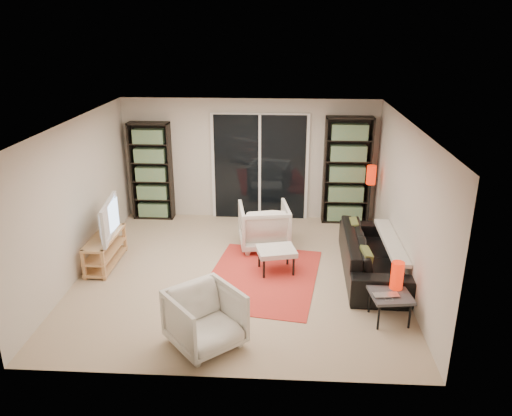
% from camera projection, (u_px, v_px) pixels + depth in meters
% --- Properties ---
extents(floor, '(5.00, 5.00, 0.00)m').
position_uv_depth(floor, '(239.00, 273.00, 7.95)').
color(floor, '#CEB092').
rests_on(floor, ground).
extents(wall_back, '(5.00, 0.02, 2.40)m').
position_uv_depth(wall_back, '(250.00, 160.00, 9.87)').
color(wall_back, beige).
rests_on(wall_back, ground).
extents(wall_front, '(5.00, 0.02, 2.40)m').
position_uv_depth(wall_front, '(217.00, 283.00, 5.19)').
color(wall_front, beige).
rests_on(wall_front, ground).
extents(wall_left, '(0.02, 5.00, 2.40)m').
position_uv_depth(wall_left, '(77.00, 199.00, 7.67)').
color(wall_left, beige).
rests_on(wall_left, ground).
extents(wall_right, '(0.02, 5.00, 2.40)m').
position_uv_depth(wall_right, '(406.00, 205.00, 7.40)').
color(wall_right, beige).
rests_on(wall_right, ground).
extents(ceiling, '(5.00, 5.00, 0.02)m').
position_uv_depth(ceiling, '(237.00, 123.00, 7.12)').
color(ceiling, white).
rests_on(ceiling, wall_back).
extents(sliding_door, '(1.92, 0.08, 2.16)m').
position_uv_depth(sliding_door, '(260.00, 168.00, 9.88)').
color(sliding_door, white).
rests_on(sliding_door, ground).
extents(bookshelf_left, '(0.80, 0.30, 1.95)m').
position_uv_depth(bookshelf_left, '(151.00, 171.00, 9.90)').
color(bookshelf_left, black).
rests_on(bookshelf_left, ground).
extents(bookshelf_right, '(0.90, 0.30, 2.10)m').
position_uv_depth(bookshelf_right, '(347.00, 171.00, 9.67)').
color(bookshelf_right, black).
rests_on(bookshelf_right, ground).
extents(tv_stand, '(0.37, 1.15, 0.50)m').
position_uv_depth(tv_stand, '(105.00, 250.00, 8.15)').
color(tv_stand, tan).
rests_on(tv_stand, floor).
extents(tv, '(0.27, 1.06, 0.60)m').
position_uv_depth(tv, '(103.00, 219.00, 7.96)').
color(tv, black).
rests_on(tv, tv_stand).
extents(rug, '(1.97, 2.46, 0.01)m').
position_uv_depth(rug, '(262.00, 278.00, 7.79)').
color(rug, red).
rests_on(rug, floor).
extents(sofa, '(0.94, 2.26, 0.65)m').
position_uv_depth(sofa, '(372.00, 255.00, 7.83)').
color(sofa, black).
rests_on(sofa, floor).
extents(armchair_back, '(0.97, 0.99, 0.79)m').
position_uv_depth(armchair_back, '(264.00, 226.00, 8.77)').
color(armchair_back, silver).
rests_on(armchair_back, floor).
extents(armchair_front, '(1.13, 1.13, 0.74)m').
position_uv_depth(armchair_front, '(205.00, 319.00, 6.06)').
color(armchair_front, silver).
rests_on(armchair_front, floor).
extents(ottoman, '(0.69, 0.61, 0.40)m').
position_uv_depth(ottoman, '(276.00, 252.00, 7.88)').
color(ottoman, silver).
rests_on(ottoman, floor).
extents(side_table, '(0.58, 0.58, 0.40)m').
position_uv_depth(side_table, '(390.00, 296.00, 6.57)').
color(side_table, '#444549').
rests_on(side_table, floor).
extents(laptop, '(0.36, 0.26, 0.03)m').
position_uv_depth(laptop, '(387.00, 297.00, 6.45)').
color(laptop, silver).
rests_on(laptop, side_table).
extents(table_lamp, '(0.17, 0.17, 0.38)m').
position_uv_depth(table_lamp, '(397.00, 275.00, 6.63)').
color(table_lamp, red).
rests_on(table_lamp, side_table).
extents(floor_lamp, '(0.19, 0.19, 1.29)m').
position_uv_depth(floor_lamp, '(371.00, 182.00, 9.22)').
color(floor_lamp, black).
rests_on(floor_lamp, floor).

